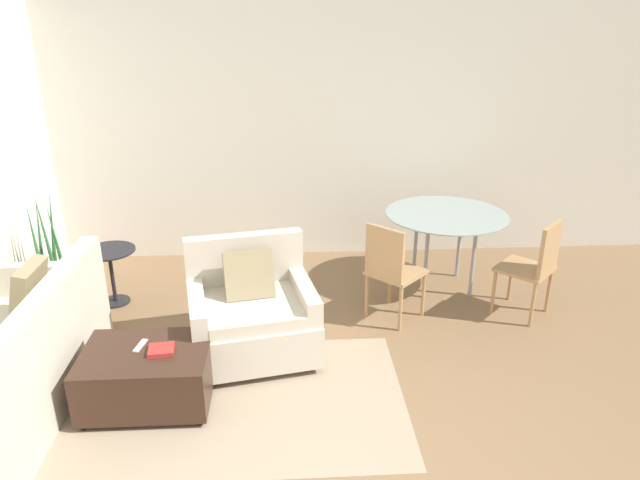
{
  "coord_description": "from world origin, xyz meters",
  "views": [
    {
      "loc": [
        -0.3,
        -2.49,
        2.54
      ],
      "look_at": [
        -0.03,
        1.99,
        0.75
      ],
      "focal_mm": 32.0,
      "sensor_mm": 36.0,
      "label": 1
    }
  ],
  "objects": [
    {
      "name": "tv_remote_primary",
      "position": [
        -1.33,
        0.94,
        0.41
      ],
      "size": [
        0.07,
        0.17,
        0.01
      ],
      "color": "#B7B7BC",
      "rests_on": "ottoman"
    },
    {
      "name": "dining_table",
      "position": [
        1.21,
        2.56,
        0.69
      ],
      "size": [
        1.16,
        1.16,
        0.77
      ],
      "color": "#8C9E99",
      "rests_on": "ground_plane"
    },
    {
      "name": "potted_plant",
      "position": [
        -2.43,
        2.32,
        0.24
      ],
      "size": [
        0.39,
        0.39,
        1.14
      ],
      "color": "maroon",
      "rests_on": "ground_plane"
    },
    {
      "name": "book_stack",
      "position": [
        -1.17,
        0.87,
        0.43
      ],
      "size": [
        0.18,
        0.17,
        0.03
      ],
      "color": "#B72D28",
      "rests_on": "ottoman"
    },
    {
      "name": "ottoman",
      "position": [
        -1.29,
        0.88,
        0.22
      ],
      "size": [
        0.86,
        0.63,
        0.41
      ],
      "color": "#382319",
      "rests_on": "ground_plane"
    },
    {
      "name": "couch",
      "position": [
        -2.21,
        0.83,
        0.3
      ],
      "size": [
        0.89,
        2.09,
        0.89
      ],
      "color": "beige",
      "rests_on": "ground_plane"
    },
    {
      "name": "armchair",
      "position": [
        -0.6,
        1.47,
        0.35
      ],
      "size": [
        1.09,
        0.98,
        0.9
      ],
      "color": "beige",
      "rests_on": "ground_plane"
    },
    {
      "name": "dining_chair_near_right",
      "position": [
        1.85,
        1.93,
        0.52
      ],
      "size": [
        0.59,
        0.59,
        0.9
      ],
      "color": "tan",
      "rests_on": "ground_plane"
    },
    {
      "name": "dining_chair_near_left",
      "position": [
        0.58,
        1.93,
        0.52
      ],
      "size": [
        0.59,
        0.59,
        0.9
      ],
      "color": "tan",
      "rests_on": "ground_plane"
    },
    {
      "name": "wall_back",
      "position": [
        0.0,
        3.54,
        1.38
      ],
      "size": [
        12.0,
        0.06,
        2.75
      ],
      "color": "silver",
      "rests_on": "ground_plane"
    },
    {
      "name": "area_rug",
      "position": [
        -0.94,
        0.85,
        0.0
      ],
      "size": [
        2.87,
        1.52,
        0.01
      ],
      "color": "gray",
      "rests_on": "ground_plane"
    },
    {
      "name": "side_table",
      "position": [
        -1.94,
        2.4,
        0.38
      ],
      "size": [
        0.47,
        0.47,
        0.53
      ],
      "color": "black",
      "rests_on": "ground_plane"
    }
  ]
}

